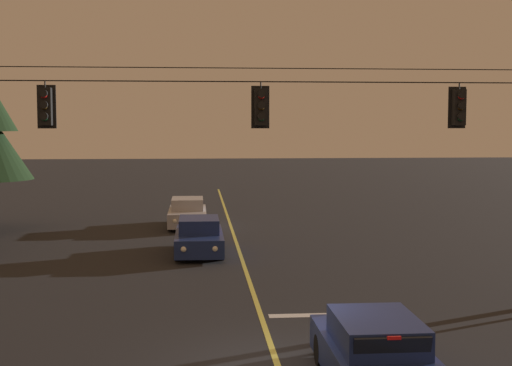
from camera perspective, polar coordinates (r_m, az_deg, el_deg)
ground_plane at (r=15.23m, az=1.76°, el=-14.40°), size 180.00×180.00×0.00m
lane_centre_stripe at (r=25.31m, az=-0.94°, el=-6.65°), size 0.14×60.00×0.01m
stop_bar_paint at (r=19.16m, az=6.17°, el=-10.39°), size 3.40×0.36×0.01m
signal_span_assembly at (r=18.87m, az=0.25°, el=1.40°), size 18.18×0.32×7.50m
traffic_light_leftmost at (r=19.14m, az=-16.45°, el=5.88°), size 0.48×0.41×1.22m
traffic_light_left_inner at (r=18.83m, az=0.39°, el=6.09°), size 0.48×0.41×1.22m
traffic_light_centre at (r=20.02m, az=15.88°, el=5.83°), size 0.48×0.41×1.22m
car_waiting_near_lane at (r=14.06m, az=9.48°, el=-13.32°), size 1.80×4.33×1.39m
car_oncoming_lead at (r=27.69m, az=-4.56°, el=-4.32°), size 1.80×4.42×1.39m
car_oncoming_trailing at (r=35.06m, az=-5.48°, el=-2.42°), size 1.80×4.42×1.39m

